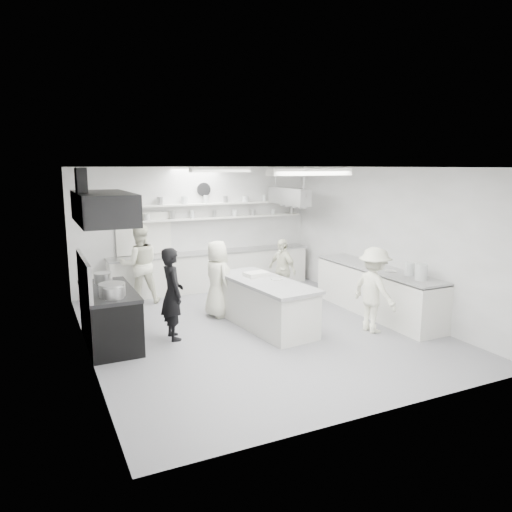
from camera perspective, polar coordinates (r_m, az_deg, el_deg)
name	(u,v)px	position (r m, az deg, el deg)	size (l,w,h in m)	color
floor	(256,329)	(9.22, 0.05, -8.63)	(6.00, 7.00, 0.02)	gray
ceiling	(256,167)	(8.70, 0.06, 10.49)	(6.00, 7.00, 0.02)	white
wall_back	(196,228)	(12.05, -7.08, 3.26)	(6.00, 0.04, 3.00)	silver
wall_front	(383,297)	(5.93, 14.70, -4.69)	(6.00, 0.04, 3.00)	silver
wall_left	(84,265)	(8.04, -19.65, -0.97)	(0.04, 7.00, 3.00)	silver
wall_right	(386,240)	(10.46, 15.10, 1.85)	(0.04, 7.00, 3.00)	silver
stove	(110,318)	(8.73, -16.86, -7.04)	(0.80, 1.80, 0.90)	black
exhaust_hood	(103,208)	(8.37, -17.56, 5.47)	(0.85, 2.00, 0.50)	black
back_counter	(212,271)	(12.05, -5.17, -1.73)	(5.00, 0.60, 0.92)	white
shelf_lower	(224,217)	(12.14, -3.77, 4.56)	(4.20, 0.26, 0.04)	white
shelf_upper	(224,203)	(12.11, -3.79, 6.21)	(4.20, 0.26, 0.04)	white
pass_through_window	(144,234)	(11.71, -13.10, 2.60)	(1.30, 0.04, 1.00)	black
wall_clock	(204,190)	(12.00, -6.21, 7.80)	(0.32, 0.32, 0.05)	white
right_counter	(377,292)	(10.29, 14.05, -4.10)	(0.74, 3.30, 0.94)	white
pot_rack	(289,196)	(11.77, 3.90, 7.05)	(0.30, 1.60, 0.40)	#A9A9A9
light_fixture_front	(310,172)	(7.11, 6.36, 9.83)	(1.30, 0.25, 0.10)	white
light_fixture_rear	(220,170)	(10.36, -4.27, 10.10)	(1.30, 0.25, 0.10)	white
prep_island	(265,305)	(9.23, 1.12, -5.77)	(0.86, 2.31, 0.85)	white
stove_pot	(112,291)	(8.13, -16.60, -4.00)	(0.42, 0.42, 0.26)	#A9A9A9
cook_stove	(172,294)	(8.61, -9.84, -4.41)	(0.60, 0.39, 1.64)	black
cook_back	(140,264)	(10.98, -13.55, -0.96)	(0.86, 0.67, 1.76)	white
cook_island_left	(217,279)	(9.79, -4.60, -2.70)	(0.76, 0.49, 1.56)	white
cook_island_right	(282,270)	(10.94, 3.09, -1.63)	(0.83, 0.35, 1.42)	white
cook_right	(374,290)	(9.12, 13.75, -3.91)	(1.02, 0.59, 1.58)	white
bowl_island_a	(253,276)	(9.49, -0.33, -2.43)	(0.28, 0.28, 0.07)	#A9A9A9
bowl_island_b	(276,280)	(9.19, 2.40, -2.89)	(0.21, 0.21, 0.07)	white
bowl_right	(390,272)	(9.86, 15.57, -1.84)	(0.22, 0.22, 0.05)	white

